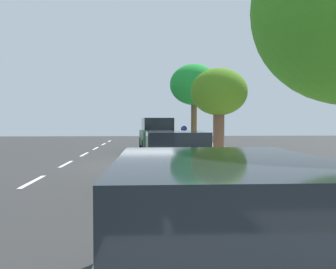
{
  "coord_description": "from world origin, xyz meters",
  "views": [
    {
      "loc": [
        0.17,
        -14.02,
        1.79
      ],
      "look_at": [
        0.98,
        -0.78,
        1.28
      ],
      "focal_mm": 36.67,
      "sensor_mm": 36.0,
      "label": 1
    }
  ],
  "objects": [
    {
      "name": "street_tree_mid_block",
      "position": [
        2.98,
        -0.72,
        2.87
      ],
      "size": [
        2.22,
        2.22,
        3.74
      ],
      "color": "brown",
      "rests_on": "sidewalk"
    },
    {
      "name": "parked_sedan_white_nearest",
      "position": [
        0.72,
        -11.53,
        0.75
      ],
      "size": [
        1.87,
        4.42,
        1.52
      ],
      "color": "white",
      "rests_on": "ground"
    },
    {
      "name": "parked_sedan_silver_second",
      "position": [
        0.94,
        -4.85,
        0.75
      ],
      "size": [
        1.93,
        4.45,
        1.52
      ],
      "color": "#B7BABF",
      "rests_on": "ground"
    },
    {
      "name": "bicycle_at_curb",
      "position": [
        1.43,
        -0.11,
        0.39
      ],
      "size": [
        1.78,
        0.46,
        0.8
      ],
      "color": "black",
      "rests_on": "ground"
    },
    {
      "name": "lane_stripe_bike_edge",
      "position": [
        0.43,
        0.0,
        0.0
      ],
      "size": [
        0.12,
        34.73,
        0.01
      ],
      "primitive_type": "cube",
      "color": "white",
      "rests_on": "ground"
    },
    {
      "name": "curb_edge",
      "position": [
        1.9,
        0.0,
        0.06
      ],
      "size": [
        0.16,
        34.73,
        0.13
      ],
      "primitive_type": "cube",
      "color": "gray",
      "rests_on": "ground"
    },
    {
      "name": "street_tree_far_end",
      "position": [
        2.98,
        6.37,
        3.94
      ],
      "size": [
        2.88,
        2.88,
        5.07
      ],
      "color": "brown",
      "rests_on": "sidewalk"
    },
    {
      "name": "sidewalk",
      "position": [
        3.62,
        0.0,
        0.06
      ],
      "size": [
        3.29,
        34.73,
        0.13
      ],
      "primitive_type": "cube",
      "color": "gray",
      "rests_on": "ground"
    },
    {
      "name": "cyclist_with_backpack",
      "position": [
        1.66,
        -0.56,
        0.98
      ],
      "size": [
        0.45,
        0.62,
        1.62
      ],
      "color": "#C6B284",
      "rests_on": "ground"
    },
    {
      "name": "ground",
      "position": [
        0.0,
        0.0,
        0.0
      ],
      "size": [
        55.57,
        55.57,
        0.0
      ],
      "primitive_type": "plane",
      "color": "#2D2D2D"
    },
    {
      "name": "lane_stripe_centre",
      "position": [
        -3.22,
        0.53,
        0.0
      ],
      "size": [
        0.14,
        35.8,
        0.01
      ],
      "color": "white",
      "rests_on": "ground"
    },
    {
      "name": "parked_suv_green_mid",
      "position": [
        0.77,
        6.64,
        1.03
      ],
      "size": [
        2.21,
        4.82,
        1.99
      ],
      "color": "#1E512D",
      "rests_on": "ground"
    }
  ]
}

